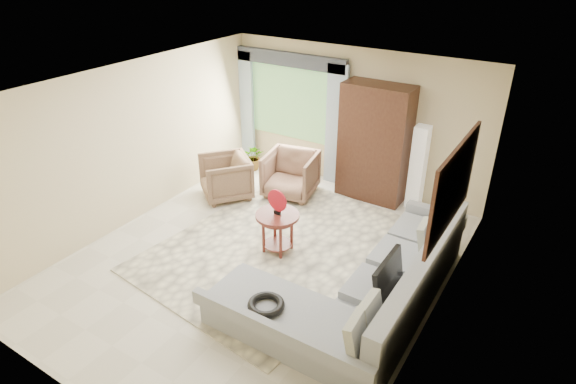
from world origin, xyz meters
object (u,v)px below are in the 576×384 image
Objects in this scene: floor_lamp at (418,168)px; armoire at (375,143)px; coffee_table at (278,232)px; potted_plant at (253,157)px; tv_screen at (388,277)px; armchair_right at (291,174)px; sectional_sofa at (368,293)px; armchair_left at (226,177)px.

armoire is at bearing -175.71° from floor_lamp.
coffee_table is 0.31× the size of armoire.
potted_plant is at bearing 132.93° from coffee_table.
tv_screen is 3.60m from armchair_right.
tv_screen is (0.27, -0.11, 0.44)m from sectional_sofa.
potted_plant is at bearing -175.38° from armoire.
sectional_sofa is 4.61m from potted_plant.
armchair_right reaches higher than coffee_table.
armchair_left is at bearing -155.32° from armchair_right.
sectional_sofa is 0.52m from tv_screen.
coffee_table is 2.80m from floor_lamp.
floor_lamp is at bearing 4.54° from potted_plant.
sectional_sofa is 3.24m from armoire.
tv_screen is at bearing -77.16° from floor_lamp.
potted_plant is at bearing 140.99° from armchair_left.
armchair_left is 1.18m from armchair_right.
sectional_sofa is 6.24× the size of potted_plant.
coffee_table is 0.43× the size of floor_lamp.
armoire is at bearing 18.63° from armchair_right.
floor_lamp reaches higher than sectional_sofa.
armchair_left is (-3.47, 1.46, 0.11)m from sectional_sofa.
potted_plant is at bearing 144.99° from tv_screen.
potted_plant is 0.26× the size of armoire.
coffee_table is at bearing 162.81° from tv_screen.
tv_screen reaches higher than armchair_left.
armoire is (2.24, 1.44, 0.66)m from armchair_left.
potted_plant is (-0.28, 1.23, -0.11)m from armchair_left.
armoire is at bearing 116.47° from tv_screen.
sectional_sofa is 3.82× the size of armchair_right.
sectional_sofa reaches higher than coffee_table.
armoire is (-1.23, 2.90, 0.77)m from sectional_sofa.
sectional_sofa is 2.31× the size of floor_lamp.
armchair_right is (-2.78, 2.27, -0.31)m from tv_screen.
floor_lamp is (3.04, 1.50, 0.36)m from armchair_left.
sectional_sofa is 3.77m from armchair_left.
sectional_sofa is 5.31× the size of coffee_table.
floor_lamp reaches higher than armchair_right.
armchair_left is at bearing 157.12° from tv_screen.
armchair_left is at bearing 151.34° from coffee_table.
armchair_right is at bearing -23.53° from potted_plant.
armchair_left is at bearing -147.29° from armoire.
armchair_right is at bearing 140.72° from tv_screen.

